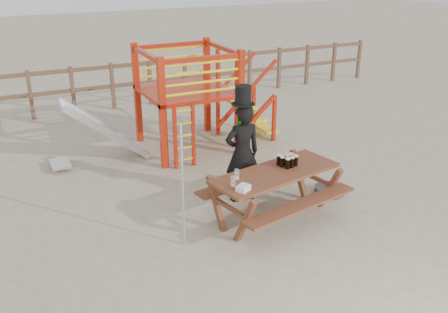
# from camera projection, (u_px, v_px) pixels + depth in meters

# --- Properties ---
(ground) EXTENTS (60.00, 60.00, 0.00)m
(ground) POSITION_uv_depth(u_px,v_px,m) (267.00, 228.00, 7.39)
(ground) COLOR #B2A68B
(ground) RESTS_ON ground
(back_fence) EXTENTS (15.09, 0.09, 1.20)m
(back_fence) POSITION_uv_depth(u_px,v_px,m) (131.00, 79.00, 12.94)
(back_fence) COLOR brown
(back_fence) RESTS_ON ground
(playground_fort) EXTENTS (4.71, 1.84, 2.10)m
(playground_fort) POSITION_uv_depth(u_px,v_px,m) (184.00, 98.00, 10.01)
(playground_fort) COLOR #AD200B
(playground_fort) RESTS_ON ground
(picnic_table) EXTENTS (2.24, 1.75, 0.78)m
(picnic_table) POSITION_uv_depth(u_px,v_px,m) (275.00, 189.00, 7.49)
(picnic_table) COLOR brown
(picnic_table) RESTS_ON ground
(man_with_hat) EXTENTS (0.61, 0.42, 1.92)m
(man_with_hat) POSITION_uv_depth(u_px,v_px,m) (242.00, 151.00, 7.93)
(man_with_hat) COLOR black
(man_with_hat) RESTS_ON ground
(metal_pole) EXTENTS (0.04, 0.04, 1.79)m
(metal_pole) POSITION_uv_depth(u_px,v_px,m) (183.00, 187.00, 6.62)
(metal_pole) COLOR #B2B2B7
(metal_pole) RESTS_ON ground
(parasol_base) EXTENTS (0.51, 0.51, 0.21)m
(parasol_base) POSITION_uv_depth(u_px,v_px,m) (329.00, 190.00, 8.43)
(parasol_base) COLOR #3B3B41
(parasol_base) RESTS_ON ground
(paper_bag) EXTENTS (0.23, 0.21, 0.08)m
(paper_bag) POSITION_uv_depth(u_px,v_px,m) (243.00, 188.00, 6.78)
(paper_bag) COLOR white
(paper_bag) RESTS_ON picnic_table
(stout_pints) EXTENTS (0.28, 0.25, 0.17)m
(stout_pints) POSITION_uv_depth(u_px,v_px,m) (288.00, 161.00, 7.54)
(stout_pints) COLOR black
(stout_pints) RESTS_ON picnic_table
(empty_glasses) EXTENTS (0.23, 0.27, 0.15)m
(empty_glasses) POSITION_uv_depth(u_px,v_px,m) (235.00, 178.00, 7.00)
(empty_glasses) COLOR silver
(empty_glasses) RESTS_ON picnic_table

